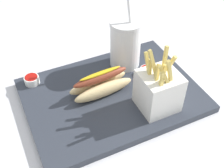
{
  "coord_description": "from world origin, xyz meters",
  "views": [
    {
      "loc": [
        -0.23,
        -0.5,
        0.55
      ],
      "look_at": [
        0.0,
        0.0,
        0.05
      ],
      "focal_mm": 47.38,
      "sensor_mm": 36.0,
      "label": 1
    }
  ],
  "objects_px": {
    "fries_basket": "(158,90)",
    "ketchup_cup_1": "(146,71)",
    "ketchup_cup_2": "(32,80)",
    "hot_dog_1": "(101,84)",
    "soda_cup": "(125,43)"
  },
  "relations": [
    {
      "from": "fries_basket",
      "to": "ketchup_cup_1",
      "type": "relative_size",
      "value": 4.92
    },
    {
      "from": "fries_basket",
      "to": "ketchup_cup_2",
      "type": "distance_m",
      "value": 0.34
    },
    {
      "from": "ketchup_cup_2",
      "to": "hot_dog_1",
      "type": "bearing_deg",
      "value": -35.16
    },
    {
      "from": "ketchup_cup_2",
      "to": "soda_cup",
      "type": "bearing_deg",
      "value": -7.07
    },
    {
      "from": "soda_cup",
      "to": "hot_dog_1",
      "type": "bearing_deg",
      "value": -145.01
    },
    {
      "from": "soda_cup",
      "to": "hot_dog_1",
      "type": "height_order",
      "value": "soda_cup"
    },
    {
      "from": "soda_cup",
      "to": "ketchup_cup_1",
      "type": "height_order",
      "value": "soda_cup"
    },
    {
      "from": "soda_cup",
      "to": "ketchup_cup_2",
      "type": "xyz_separation_m",
      "value": [
        -0.26,
        0.03,
        -0.06
      ]
    },
    {
      "from": "fries_basket",
      "to": "hot_dog_1",
      "type": "distance_m",
      "value": 0.15
    },
    {
      "from": "ketchup_cup_1",
      "to": "ketchup_cup_2",
      "type": "xyz_separation_m",
      "value": [
        -0.29,
        0.1,
        0.0
      ]
    },
    {
      "from": "hot_dog_1",
      "to": "ketchup_cup_1",
      "type": "relative_size",
      "value": 4.82
    },
    {
      "from": "fries_basket",
      "to": "soda_cup",
      "type": "bearing_deg",
      "value": 88.55
    },
    {
      "from": "fries_basket",
      "to": "ketchup_cup_1",
      "type": "bearing_deg",
      "value": 71.92
    },
    {
      "from": "ketchup_cup_2",
      "to": "ketchup_cup_1",
      "type": "bearing_deg",
      "value": -18.24
    },
    {
      "from": "soda_cup",
      "to": "fries_basket",
      "type": "height_order",
      "value": "soda_cup"
    }
  ]
}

